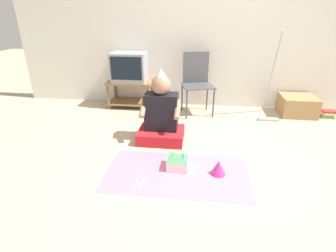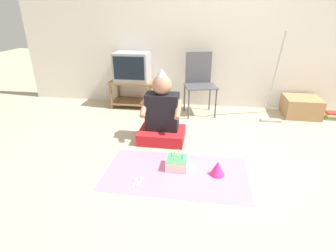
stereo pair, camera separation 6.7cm
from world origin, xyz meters
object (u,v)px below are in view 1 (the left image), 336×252
object	(u,v)px
tv	(129,67)
party_hat_blue	(218,167)
folding_chair	(197,79)
book_pile	(328,114)
person_seated	(161,117)
dust_mop	(270,94)
birthday_cake	(178,163)
cardboard_box_stack	(297,105)

from	to	relation	value
tv	party_hat_blue	distance (m)	2.33
folding_chair	book_pile	size ratio (longest dim) A/B	4.26
tv	person_seated	xyz separation A→B (m)	(0.67, -1.15, -0.34)
tv	person_seated	distance (m)	1.38
dust_mop	folding_chair	bearing A→B (deg)	174.18
folding_chair	dust_mop	world-z (taller)	dust_mop
tv	party_hat_blue	bearing A→B (deg)	-53.94
dust_mop	birthday_cake	xyz separation A→B (m)	(-1.19, -1.52, -0.31)
cardboard_box_stack	person_seated	bearing A→B (deg)	-150.28
book_pile	birthday_cake	distance (m)	2.65
folding_chair	person_seated	xyz separation A→B (m)	(-0.39, -1.01, -0.22)
person_seated	birthday_cake	bearing A→B (deg)	-67.25
person_seated	tv	bearing A→B (deg)	120.27
tv	folding_chair	size ratio (longest dim) A/B	0.59
tv	party_hat_blue	xyz separation A→B (m)	(1.33, -1.82, -0.57)
cardboard_box_stack	birthday_cake	distance (m)	2.38
folding_chair	person_seated	world-z (taller)	folding_chair
tv	dust_mop	world-z (taller)	dust_mop
party_hat_blue	person_seated	bearing A→B (deg)	134.26
tv	folding_chair	xyz separation A→B (m)	(1.06, -0.13, -0.13)
folding_chair	dust_mop	xyz separation A→B (m)	(1.06, -0.11, -0.15)
book_pile	birthday_cake	size ratio (longest dim) A/B	1.02
folding_chair	dust_mop	size ratio (longest dim) A/B	0.73
tv	dust_mop	distance (m)	2.15
cardboard_box_stack	dust_mop	bearing A→B (deg)	-158.18
birthday_cake	dust_mop	bearing A→B (deg)	51.77
book_pile	tv	bearing A→B (deg)	177.48
book_pile	person_seated	distance (m)	2.57
person_seated	folding_chair	bearing A→B (deg)	68.97
book_pile	birthday_cake	xyz separation A→B (m)	(-2.09, -1.63, 0.00)
dust_mop	book_pile	world-z (taller)	dust_mop
folding_chair	party_hat_blue	distance (m)	1.77
party_hat_blue	folding_chair	bearing A→B (deg)	98.97
tv	folding_chair	distance (m)	1.08
birthday_cake	party_hat_blue	world-z (taller)	birthday_cake
book_pile	party_hat_blue	world-z (taller)	party_hat_blue
book_pile	person_seated	bearing A→B (deg)	-156.54
tv	birthday_cake	bearing A→B (deg)	-62.22
folding_chair	cardboard_box_stack	distance (m)	1.58
folding_chair	birthday_cake	size ratio (longest dim) A/B	4.34
folding_chair	dust_mop	distance (m)	1.08
party_hat_blue	dust_mop	bearing A→B (deg)	63.38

